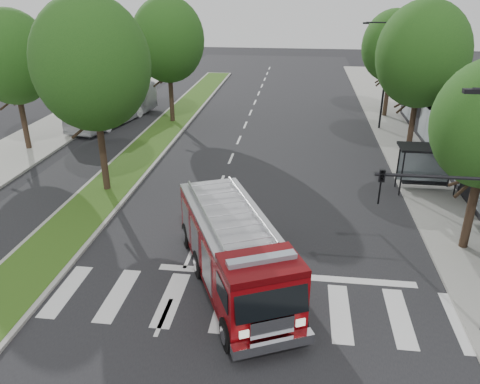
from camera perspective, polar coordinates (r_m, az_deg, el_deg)
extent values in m
plane|color=black|center=(19.89, -6.13, -7.70)|extent=(140.00, 140.00, 0.00)
cube|color=gray|center=(29.55, 23.04, 1.55)|extent=(5.00, 80.00, 0.15)
cube|color=gray|center=(33.99, -26.67, 3.69)|extent=(5.00, 80.00, 0.15)
cube|color=gray|center=(37.36, -8.98, 7.66)|extent=(3.00, 50.00, 0.14)
cube|color=#284D16|center=(37.34, -8.99, 7.77)|extent=(2.60, 49.50, 0.02)
cylinder|color=black|center=(26.12, 19.13, 2.11)|extent=(0.08, 0.08, 2.50)
cylinder|color=black|center=(26.86, 24.96, 1.74)|extent=(0.08, 0.08, 2.50)
cylinder|color=black|center=(27.22, 18.68, 3.04)|extent=(0.08, 0.08, 2.50)
cylinder|color=black|center=(27.93, 24.30, 2.67)|extent=(0.08, 0.08, 2.50)
cube|color=black|center=(26.58, 22.23, 5.00)|extent=(3.20, 1.60, 0.12)
cube|color=#8C99A5|center=(27.61, 21.50, 3.03)|extent=(2.80, 0.04, 1.80)
cube|color=black|center=(27.24, 21.58, 1.03)|extent=(2.40, 0.40, 0.08)
cylinder|color=black|center=(21.57, 26.31, -1.97)|extent=(0.36, 0.36, 3.74)
cylinder|color=black|center=(32.34, 20.23, 7.83)|extent=(0.36, 0.36, 4.40)
ellipsoid|color=#103B11|center=(31.52, 21.37, 15.33)|extent=(5.60, 5.60, 6.44)
cylinder|color=black|center=(41.92, 17.47, 11.34)|extent=(0.36, 0.36, 3.96)
ellipsoid|color=#103B11|center=(41.32, 18.16, 16.56)|extent=(5.00, 5.00, 5.75)
cylinder|color=black|center=(25.93, -16.40, 4.82)|extent=(0.36, 0.36, 4.62)
ellipsoid|color=#103B11|center=(24.89, -17.64, 14.66)|extent=(5.80, 5.80, 6.67)
cylinder|color=black|center=(38.70, -8.38, 11.52)|extent=(0.36, 0.36, 4.40)
ellipsoid|color=#103B11|center=(38.02, -8.78, 17.86)|extent=(5.60, 5.60, 6.44)
cylinder|color=black|center=(34.77, -24.86, 7.96)|extent=(0.36, 0.36, 4.18)
ellipsoid|color=#103B11|center=(34.02, -26.07, 14.55)|extent=(5.20, 5.20, 5.98)
cube|color=black|center=(13.91, 26.44, 10.95)|extent=(0.45, 0.20, 0.12)
cylinder|color=black|center=(14.50, 23.94, 1.64)|extent=(4.00, 0.10, 0.10)
imported|color=black|center=(14.22, 16.74, 0.57)|extent=(0.18, 0.22, 1.10)
cylinder|color=black|center=(37.51, 17.27, 13.14)|extent=(0.16, 0.16, 8.00)
cylinder|color=black|center=(36.90, 16.59, 19.20)|extent=(1.80, 0.10, 0.10)
cube|color=black|center=(36.78, 15.12, 19.26)|extent=(0.45, 0.20, 0.12)
cube|color=#510407|center=(17.91, -0.76, -9.63)|extent=(5.64, 8.57, 0.25)
cube|color=maroon|center=(18.01, -1.48, -5.55)|extent=(4.83, 6.77, 1.97)
cube|color=maroon|center=(14.93, 2.57, -12.54)|extent=(2.98, 2.63, 2.07)
cube|color=#B2B2B7|center=(17.52, -1.51, -2.60)|extent=(4.83, 6.77, 0.12)
cylinder|color=#B2B2B7|center=(17.25, -4.36, -2.39)|extent=(2.51, 5.44, 0.10)
cylinder|color=#B2B2B7|center=(17.67, 1.26, -1.65)|extent=(2.51, 5.44, 0.10)
cube|color=silver|center=(14.70, 4.03, -17.98)|extent=(2.48, 1.36, 0.35)
cube|color=#8C99A5|center=(14.18, 2.67, -8.21)|extent=(2.12, 1.20, 0.18)
cylinder|color=black|center=(15.06, -1.38, -16.95)|extent=(0.76, 1.13, 1.09)
cylinder|color=black|center=(15.66, 6.94, -15.26)|extent=(0.76, 1.13, 1.09)
cylinder|color=black|center=(18.30, -4.91, -8.72)|extent=(0.76, 1.13, 1.09)
cylinder|color=black|center=(18.80, 1.92, -7.67)|extent=(0.76, 1.13, 1.09)
cylinder|color=black|center=(20.30, -6.34, -5.24)|extent=(0.76, 1.13, 1.09)
cylinder|color=black|center=(20.75, -0.17, -4.38)|extent=(0.76, 1.13, 1.09)
imported|color=silver|center=(39.89, -15.09, 10.16)|extent=(4.44, 10.37, 2.81)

